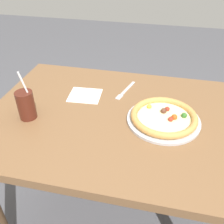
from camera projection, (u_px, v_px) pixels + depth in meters
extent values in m
plane|color=#4C4C51|center=(116.00, 211.00, 1.60)|extent=(8.00, 8.00, 0.00)
cube|color=brown|center=(117.00, 119.00, 1.18)|extent=(1.21, 0.87, 0.04)
cylinder|color=brown|center=(54.00, 122.00, 1.77)|extent=(0.07, 0.07, 0.71)
cylinder|color=brown|center=(210.00, 144.00, 1.59)|extent=(0.07, 0.07, 0.71)
cylinder|color=#B7B7BC|center=(163.00, 120.00, 1.13)|extent=(0.32, 0.32, 0.01)
cylinder|color=beige|center=(164.00, 118.00, 1.12)|extent=(0.24, 0.24, 0.01)
torus|color=#C68C47|center=(164.00, 116.00, 1.11)|extent=(0.29, 0.29, 0.03)
sphere|color=brown|center=(164.00, 111.00, 1.14)|extent=(0.03, 0.03, 0.03)
sphere|color=maroon|center=(171.00, 119.00, 1.10)|extent=(0.02, 0.02, 0.02)
sphere|color=gold|center=(149.00, 106.00, 1.18)|extent=(0.02, 0.02, 0.02)
sphere|color=#BF4C19|center=(174.00, 117.00, 1.11)|extent=(0.03, 0.03, 0.03)
sphere|color=#2D6623|center=(184.00, 115.00, 1.12)|extent=(0.03, 0.03, 0.03)
sphere|color=maroon|center=(167.00, 109.00, 1.16)|extent=(0.02, 0.02, 0.02)
cylinder|color=#4C1E14|center=(26.00, 105.00, 1.12)|extent=(0.08, 0.08, 0.13)
cylinder|color=white|center=(24.00, 84.00, 1.05)|extent=(0.03, 0.02, 0.12)
cube|color=white|center=(85.00, 95.00, 1.31)|extent=(0.17, 0.16, 0.00)
cube|color=silver|center=(128.00, 88.00, 1.36)|extent=(0.06, 0.16, 0.00)
cube|color=silver|center=(119.00, 97.00, 1.29)|extent=(0.04, 0.05, 0.00)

